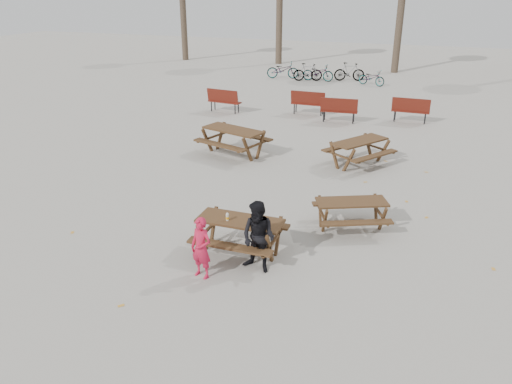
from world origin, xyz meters
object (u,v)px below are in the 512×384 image
(food_tray, at_px, (256,224))
(picnic_table_north, at_px, (234,142))
(main_picnic_table, at_px, (240,228))
(picnic_table_far, at_px, (359,153))
(adult, at_px, (258,237))
(child, at_px, (201,248))
(picnic_table_east, at_px, (351,215))
(soda_bottle, at_px, (227,217))

(food_tray, distance_m, picnic_table_north, 6.77)
(main_picnic_table, xyz_separation_m, picnic_table_far, (1.52, 6.39, -0.19))
(adult, bearing_deg, main_picnic_table, 149.66)
(food_tray, height_order, adult, adult)
(child, xyz_separation_m, picnic_table_north, (-2.19, 7.12, -0.18))
(food_tray, xyz_separation_m, picnic_table_east, (1.63, 2.01, -0.44))
(child, xyz_separation_m, adult, (0.96, 0.59, 0.11))
(adult, bearing_deg, food_tray, 126.91)
(picnic_table_east, bearing_deg, soda_bottle, -161.93)
(main_picnic_table, distance_m, soda_bottle, 0.37)
(soda_bottle, height_order, child, child)
(main_picnic_table, relative_size, picnic_table_east, 1.11)
(adult, bearing_deg, picnic_table_east, 71.82)
(picnic_table_east, height_order, picnic_table_north, picnic_table_north)
(food_tray, xyz_separation_m, adult, (0.21, -0.44, -0.05))
(child, bearing_deg, picnic_table_north, 120.61)
(food_tray, distance_m, picnic_table_east, 2.63)
(food_tray, height_order, soda_bottle, soda_bottle)
(food_tray, distance_m, soda_bottle, 0.63)
(food_tray, bearing_deg, soda_bottle, -177.86)
(child, xyz_separation_m, picnic_table_east, (2.39, 3.05, -0.28))
(main_picnic_table, relative_size, picnic_table_north, 0.87)
(food_tray, bearing_deg, child, -126.14)
(picnic_table_far, bearing_deg, adult, -153.52)
(picnic_table_north, bearing_deg, soda_bottle, -51.46)
(food_tray, distance_m, child, 1.29)
(food_tray, bearing_deg, main_picnic_table, 165.65)
(picnic_table_north, distance_m, picnic_table_far, 4.10)
(picnic_table_east, bearing_deg, child, -152.06)
(picnic_table_east, height_order, picnic_table_far, picnic_table_far)
(adult, xyz_separation_m, picnic_table_far, (0.92, 6.94, -0.34))
(food_tray, bearing_deg, adult, -65.04)
(adult, bearing_deg, picnic_table_far, 94.36)
(main_picnic_table, distance_m, food_tray, 0.45)
(food_tray, relative_size, child, 0.14)
(adult, height_order, picnic_table_north, adult)
(soda_bottle, bearing_deg, child, -97.40)
(picnic_table_north, bearing_deg, picnic_table_east, -23.93)
(soda_bottle, distance_m, picnic_table_north, 6.55)
(food_tray, height_order, child, child)
(main_picnic_table, height_order, picnic_table_north, picnic_table_north)
(picnic_table_north, relative_size, picnic_table_far, 1.11)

